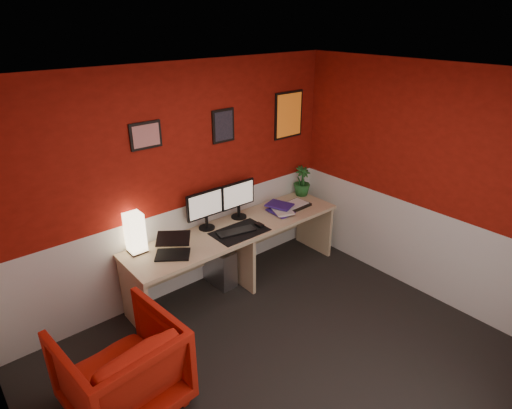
% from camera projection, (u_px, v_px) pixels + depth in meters
% --- Properties ---
extents(ground, '(4.00, 3.50, 0.01)m').
position_uv_depth(ground, '(292.00, 374.00, 3.74)').
color(ground, black).
rests_on(ground, ground).
extents(ceiling, '(4.00, 3.50, 0.01)m').
position_uv_depth(ceiling, '(305.00, 82.00, 2.71)').
color(ceiling, white).
rests_on(ceiling, ground).
extents(wall_back, '(4.00, 0.01, 2.50)m').
position_uv_depth(wall_back, '(179.00, 186.00, 4.45)').
color(wall_back, maroon).
rests_on(wall_back, ground).
extents(wall_left, '(0.01, 3.50, 2.50)m').
position_uv_depth(wall_left, '(5.00, 387.00, 2.06)').
color(wall_left, maroon).
rests_on(wall_left, ground).
extents(wall_right, '(0.01, 3.50, 2.50)m').
position_uv_depth(wall_right, '(434.00, 188.00, 4.40)').
color(wall_right, maroon).
rests_on(wall_right, ground).
extents(wainscot_back, '(4.00, 0.01, 1.00)m').
position_uv_depth(wainscot_back, '(184.00, 248.00, 4.75)').
color(wainscot_back, silver).
rests_on(wainscot_back, ground).
extents(wainscot_right, '(0.01, 3.50, 1.00)m').
position_uv_depth(wainscot_right, '(422.00, 251.00, 4.70)').
color(wainscot_right, silver).
rests_on(wainscot_right, ground).
extents(desk, '(2.60, 0.65, 0.73)m').
position_uv_depth(desk, '(238.00, 256.00, 4.86)').
color(desk, tan).
rests_on(desk, ground).
extents(shoji_lamp, '(0.16, 0.16, 0.40)m').
position_uv_depth(shoji_lamp, '(135.00, 234.00, 4.15)').
color(shoji_lamp, '#FFE5B2').
rests_on(shoji_lamp, desk).
extents(laptop, '(0.40, 0.38, 0.22)m').
position_uv_depth(laptop, '(172.00, 246.00, 4.12)').
color(laptop, black).
rests_on(laptop, desk).
extents(monitor_left, '(0.45, 0.06, 0.58)m').
position_uv_depth(monitor_left, '(206.00, 204.00, 4.58)').
color(monitor_left, black).
rests_on(monitor_left, desk).
extents(monitor_right, '(0.45, 0.06, 0.58)m').
position_uv_depth(monitor_right, '(238.00, 194.00, 4.83)').
color(monitor_right, black).
rests_on(monitor_right, desk).
extents(desk_mat, '(0.60, 0.38, 0.01)m').
position_uv_depth(desk_mat, '(240.00, 232.00, 4.62)').
color(desk_mat, black).
rests_on(desk_mat, desk).
extents(keyboard, '(0.44, 0.23, 0.02)m').
position_uv_depth(keyboard, '(236.00, 232.00, 4.59)').
color(keyboard, black).
rests_on(keyboard, desk_mat).
extents(mouse, '(0.06, 0.10, 0.03)m').
position_uv_depth(mouse, '(259.00, 225.00, 4.72)').
color(mouse, black).
rests_on(mouse, desk_mat).
extents(book_bottom, '(0.23, 0.31, 0.03)m').
position_uv_depth(book_bottom, '(273.00, 214.00, 4.99)').
color(book_bottom, navy).
rests_on(book_bottom, desk).
extents(book_middle, '(0.30, 0.34, 0.02)m').
position_uv_depth(book_middle, '(274.00, 212.00, 4.99)').
color(book_middle, silver).
rests_on(book_middle, book_bottom).
extents(book_top, '(0.31, 0.36, 0.03)m').
position_uv_depth(book_top, '(275.00, 209.00, 5.01)').
color(book_top, navy).
rests_on(book_top, book_middle).
extents(zen_tray, '(0.36, 0.26, 0.03)m').
position_uv_depth(zen_tray, '(295.00, 205.00, 5.22)').
color(zen_tray, black).
rests_on(zen_tray, desk).
extents(potted_plant, '(0.22, 0.22, 0.38)m').
position_uv_depth(potted_plant, '(302.00, 181.00, 5.48)').
color(potted_plant, '#19591E').
rests_on(potted_plant, desk).
extents(pc_tower, '(0.22, 0.46, 0.45)m').
position_uv_depth(pc_tower, '(218.00, 265.00, 4.94)').
color(pc_tower, '#99999E').
rests_on(pc_tower, ground).
extents(armchair, '(0.90, 0.92, 0.77)m').
position_uv_depth(armchair, '(122.00, 367.00, 3.30)').
color(armchair, '#AA1B0D').
rests_on(armchair, ground).
extents(art_left, '(0.32, 0.02, 0.26)m').
position_uv_depth(art_left, '(146.00, 135.00, 4.01)').
color(art_left, red).
rests_on(art_left, wall_back).
extents(art_center, '(0.28, 0.02, 0.36)m').
position_uv_depth(art_center, '(223.00, 126.00, 4.55)').
color(art_center, black).
rests_on(art_center, wall_back).
extents(art_right, '(0.44, 0.02, 0.56)m').
position_uv_depth(art_right, '(289.00, 115.00, 5.13)').
color(art_right, orange).
rests_on(art_right, wall_back).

